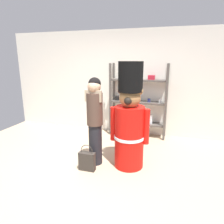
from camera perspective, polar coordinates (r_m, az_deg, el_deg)
ground_plane at (r=3.70m, az=-5.04°, el=-16.26°), size 6.40×6.40×0.00m
back_wall at (r=5.31m, az=3.66°, el=8.11°), size 6.40×0.12×2.60m
merchandise_shelf at (r=5.08m, az=7.14°, el=3.31°), size 1.39×0.35×1.80m
teddy_bear_guard at (r=3.55m, az=4.91°, el=-2.77°), size 0.69×0.54×1.86m
person_shopper at (r=3.64m, az=-4.79°, el=-1.74°), size 0.30×0.28×1.59m
shopping_bag at (r=3.68m, az=-6.99°, el=-13.39°), size 0.29×0.11×0.47m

